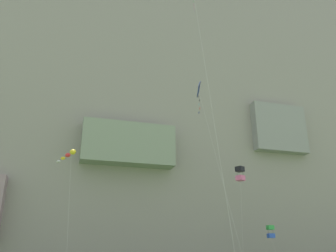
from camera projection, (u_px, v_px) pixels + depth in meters
cliff_face at (120, 101)px, 69.78m from camera, size 180.00×24.42×66.02m
kite_box_upper_mid at (240, 174)px, 52.80m from camera, size 2.68×3.26×16.61m
kite_box_high_left at (271, 232)px, 50.96m from camera, size 2.65×6.35×8.11m
kite_windsock_high_right at (68, 155)px, 36.44m from camera, size 2.19×7.99×14.20m
kite_diamond_low_right at (199, 93)px, 40.21m from camera, size 2.63×6.70×23.15m
kite_diamond_far_right at (196, 6)px, 35.59m from camera, size 1.55×5.26×30.24m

